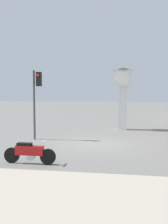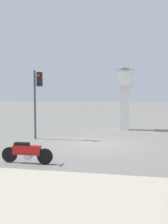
% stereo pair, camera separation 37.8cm
% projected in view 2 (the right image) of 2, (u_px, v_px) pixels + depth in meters
% --- Properties ---
extents(ground_plane, '(120.00, 120.00, 0.00)m').
position_uv_depth(ground_plane, '(95.00, 144.00, 13.00)').
color(ground_plane, slate).
extents(sidewalk_strip, '(36.00, 6.00, 0.10)m').
position_uv_depth(sidewalk_strip, '(40.00, 219.00, 5.22)').
color(sidewalk_strip, '#B2A893').
rests_on(sidewalk_strip, ground_plane).
extents(motorcycle, '(2.03, 0.44, 0.89)m').
position_uv_depth(motorcycle, '(27.00, 152.00, 9.49)').
color(motorcycle, black).
rests_on(motorcycle, ground_plane).
extents(clock_tower, '(1.40, 1.40, 4.48)m').
position_uv_depth(clock_tower, '(125.00, 88.00, 17.86)').
color(clock_tower, white).
rests_on(clock_tower, ground_plane).
extents(traffic_light, '(0.50, 0.35, 3.95)m').
position_uv_depth(traffic_light, '(37.00, 92.00, 14.25)').
color(traffic_light, '#47474C').
rests_on(traffic_light, ground_plane).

